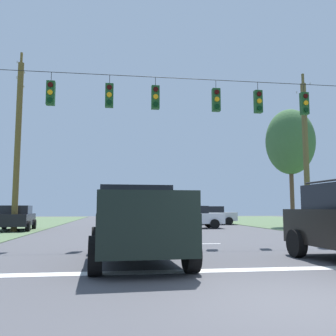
{
  "coord_description": "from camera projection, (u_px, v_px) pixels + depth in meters",
  "views": [
    {
      "loc": [
        -2.73,
        -5.24,
        1.35
      ],
      "look_at": [
        -0.5,
        10.85,
        3.13
      ],
      "focal_mm": 39.39,
      "sensor_mm": 36.0,
      "label": 1
    }
  ],
  "objects": [
    {
      "name": "distant_car_oncoming",
      "position": [
        210.0,
        215.0,
        30.96
      ],
      "size": [
        4.46,
        2.35,
        1.52
      ],
      "color": "silver",
      "rests_on": "ground"
    },
    {
      "name": "pickup_truck",
      "position": [
        136.0,
        223.0,
        9.57
      ],
      "size": [
        2.49,
        5.49,
        1.95
      ],
      "color": "black",
      "rests_on": "ground"
    },
    {
      "name": "lane_dash_3",
      "position": [
        144.0,
        222.0,
        36.78
      ],
      "size": [
        2.5,
        0.15,
        0.01
      ],
      "primitive_type": "cube",
      "rotation": [
        0.0,
        0.0,
        1.57
      ],
      "color": "white",
      "rests_on": "ground"
    },
    {
      "name": "distant_car_crossing_white",
      "position": [
        191.0,
        217.0,
        25.15
      ],
      "size": [
        4.35,
        2.11,
        1.52
      ],
      "color": "silver",
      "rests_on": "ground"
    },
    {
      "name": "lane_dash_0",
      "position": [
        189.0,
        244.0,
        14.02
      ],
      "size": [
        2.5,
        0.15,
        0.01
      ],
      "primitive_type": "cube",
      "rotation": [
        0.0,
        0.0,
        1.57
      ],
      "color": "white",
      "rests_on": "ground"
    },
    {
      "name": "lane_dash_1",
      "position": [
        164.0,
        231.0,
        21.51
      ],
      "size": [
        2.5,
        0.15,
        0.01
      ],
      "primitive_type": "cube",
      "rotation": [
        0.0,
        0.0,
        1.57
      ],
      "color": "white",
      "rests_on": "ground"
    },
    {
      "name": "utility_pole_mid_right",
      "position": [
        306.0,
        154.0,
        22.17
      ],
      "size": [
        0.33,
        1.73,
        9.61
      ],
      "color": "brown",
      "rests_on": "ground"
    },
    {
      "name": "lane_dash_4",
      "position": [
        139.0,
        219.0,
        45.19
      ],
      "size": [
        2.5,
        0.15,
        0.01
      ],
      "primitive_type": "cube",
      "rotation": [
        0.0,
        0.0,
        1.57
      ],
      "color": "white",
      "rests_on": "ground"
    },
    {
      "name": "lane_dash_2",
      "position": [
        151.0,
        225.0,
        29.41
      ],
      "size": [
        2.5,
        0.15,
        0.01
      ],
      "primitive_type": "cube",
      "rotation": [
        0.0,
        0.0,
        1.57
      ],
      "color": "white",
      "rests_on": "ground"
    },
    {
      "name": "ground_plane",
      "position": [
        304.0,
        301.0,
        5.38
      ],
      "size": [
        120.0,
        120.0,
        0.0
      ],
      "primitive_type": "plane",
      "color": "#47474C"
    },
    {
      "name": "tree_roadside_right",
      "position": [
        290.0,
        142.0,
        27.6
      ],
      "size": [
        3.6,
        3.6,
        8.78
      ],
      "color": "brown",
      "rests_on": "ground"
    },
    {
      "name": "overhead_signal_span",
      "position": [
        191.0,
        138.0,
        14.87
      ],
      "size": [
        16.39,
        0.31,
        7.14
      ],
      "color": "#4C4927",
      "rests_on": "ground"
    },
    {
      "name": "stop_bar_stripe",
      "position": [
        241.0,
        270.0,
        8.11
      ],
      "size": [
        13.66,
        0.45,
        0.01
      ],
      "primitive_type": "cube",
      "color": "white",
      "rests_on": "ground"
    },
    {
      "name": "utility_pole_near_left",
      "position": [
        18.0,
        142.0,
        21.43
      ],
      "size": [
        0.34,
        1.75,
        10.62
      ],
      "color": "brown",
      "rests_on": "ground"
    },
    {
      "name": "distant_car_far_parked",
      "position": [
        16.0,
        218.0,
        22.34
      ],
      "size": [
        2.33,
        4.45,
        1.52
      ],
      "color": "black",
      "rests_on": "ground"
    }
  ]
}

